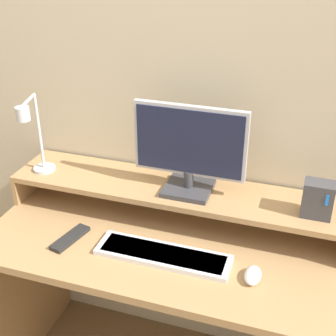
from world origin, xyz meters
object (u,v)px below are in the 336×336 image
Objects in this scene: desk_lamp at (34,135)px; remote_control at (70,238)px; router_dock at (318,199)px; keyboard at (163,255)px; monitor at (189,149)px; mouse at (253,275)px.

desk_lamp is 0.41m from remote_control.
router_dock is 0.27× the size of keyboard.
router_dock is 0.56m from keyboard.
keyboard is (0.57, -0.16, -0.30)m from desk_lamp.
keyboard is at bearing -15.77° from desk_lamp.
keyboard is at bearing -154.70° from router_dock.
router_dock reaches higher than remote_control.
desk_lamp is at bearing -171.26° from monitor.
keyboard is at bearing 2.10° from remote_control.
desk_lamp reaches higher than remote_control.
router_dock is at bearing 16.03° from remote_control.
monitor reaches higher than router_dock.
keyboard is 5.01× the size of mouse.
router_dock is 1.37× the size of mouse.
desk_lamp reaches higher than router_dock.
mouse is 0.54× the size of remote_control.
desk_lamp reaches higher than mouse.
desk_lamp is 2.54× the size of router_dock.
keyboard is at bearing 177.07° from mouse.
router_dock is at bearing 25.30° from keyboard.
monitor reaches higher than desk_lamp.
monitor reaches higher than keyboard.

